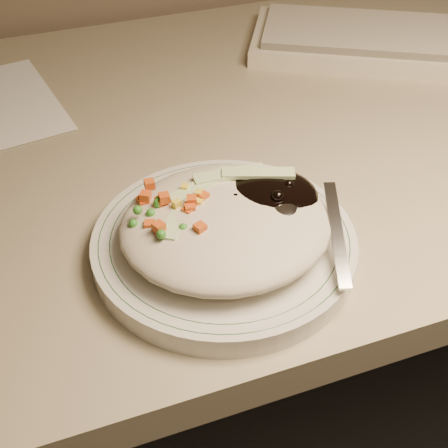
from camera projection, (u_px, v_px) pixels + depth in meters
name	position (u px, v px, depth m)	size (l,w,h in m)	color
desk	(241.00, 243.00, 0.89)	(1.40, 0.70, 0.74)	gray
plate	(224.00, 245.00, 0.58)	(0.24, 0.24, 0.02)	silver
plate_rim	(224.00, 237.00, 0.57)	(0.23, 0.23, 0.00)	#144723
meal	(229.00, 219.00, 0.56)	(0.21, 0.19, 0.05)	#BCB198
keyboard	(418.00, 43.00, 0.90)	(0.50, 0.38, 0.03)	beige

